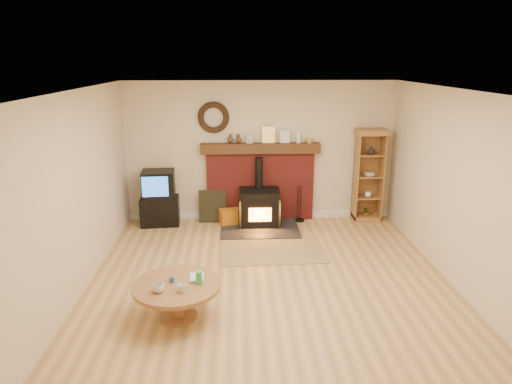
{
  "coord_description": "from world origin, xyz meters",
  "views": [
    {
      "loc": [
        -0.42,
        -5.62,
        2.98
      ],
      "look_at": [
        -0.15,
        1.0,
        1.03
      ],
      "focal_mm": 32.0,
      "sensor_mm": 36.0,
      "label": 1
    }
  ],
  "objects_px": {
    "wood_stove": "(259,209)",
    "tv_unit": "(159,199)",
    "coffee_table": "(177,290)",
    "curio_cabinet": "(368,175)"
  },
  "relations": [
    {
      "from": "tv_unit",
      "to": "coffee_table",
      "type": "relative_size",
      "value": 0.98
    },
    {
      "from": "wood_stove",
      "to": "tv_unit",
      "type": "height_order",
      "value": "wood_stove"
    },
    {
      "from": "tv_unit",
      "to": "coffee_table",
      "type": "distance_m",
      "value": 3.32
    },
    {
      "from": "curio_cabinet",
      "to": "coffee_table",
      "type": "xyz_separation_m",
      "value": [
        -3.17,
        -3.32,
        -0.52
      ]
    },
    {
      "from": "tv_unit",
      "to": "coffee_table",
      "type": "xyz_separation_m",
      "value": [
        0.72,
        -3.24,
        -0.13
      ]
    },
    {
      "from": "wood_stove",
      "to": "coffee_table",
      "type": "relative_size",
      "value": 1.35
    },
    {
      "from": "wood_stove",
      "to": "curio_cabinet",
      "type": "bearing_deg",
      "value": 7.8
    },
    {
      "from": "wood_stove",
      "to": "tv_unit",
      "type": "relative_size",
      "value": 1.37
    },
    {
      "from": "curio_cabinet",
      "to": "coffee_table",
      "type": "height_order",
      "value": "curio_cabinet"
    },
    {
      "from": "wood_stove",
      "to": "curio_cabinet",
      "type": "relative_size",
      "value": 0.8
    }
  ]
}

